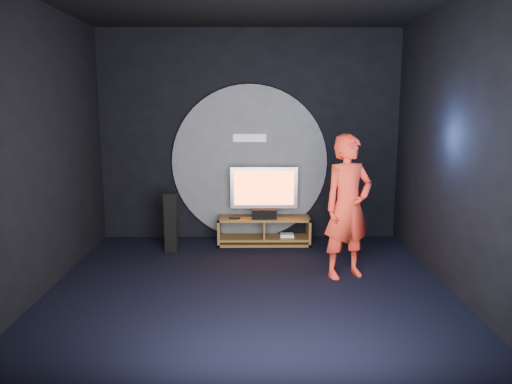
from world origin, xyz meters
TOP-DOWN VIEW (x-y plane):
  - floor at (0.00, 0.00)m, footprint 5.00×5.00m
  - back_wall at (0.00, 2.50)m, footprint 5.00×0.04m
  - front_wall at (0.00, -2.50)m, footprint 5.00×0.04m
  - left_wall at (-2.50, 0.00)m, footprint 0.04×5.00m
  - right_wall at (2.50, 0.00)m, footprint 0.04×5.00m
  - wall_disc_panel at (0.00, 2.44)m, footprint 2.60×0.11m
  - media_console at (0.24, 2.05)m, footprint 1.51×0.45m
  - tv at (0.23, 2.12)m, footprint 1.09×0.22m
  - center_speaker at (0.23, 1.96)m, footprint 0.40×0.15m
  - remote at (-0.24, 1.93)m, footprint 0.18×0.05m
  - tower_speaker_left at (-1.23, 1.67)m, footprint 0.19×0.21m
  - tower_speaker_right at (1.49, 2.27)m, footprint 0.19×0.21m
  - subwoofer at (1.60, 2.13)m, footprint 0.28×0.28m
  - player at (1.30, 0.49)m, footprint 0.81×0.68m

SIDE VIEW (x-z plane):
  - floor at x=0.00m, z-range 0.00..0.00m
  - subwoofer at x=1.60m, z-range 0.00..0.31m
  - media_console at x=0.24m, z-range -0.03..0.42m
  - remote at x=-0.24m, z-range 0.45..0.47m
  - tower_speaker_left at x=-1.23m, z-range 0.00..0.93m
  - tower_speaker_right at x=1.49m, z-range 0.00..0.93m
  - center_speaker at x=0.23m, z-range 0.45..0.60m
  - tv at x=0.23m, z-range 0.49..1.30m
  - player at x=1.30m, z-range 0.00..1.90m
  - wall_disc_panel at x=0.00m, z-range 0.00..2.60m
  - back_wall at x=0.00m, z-range 0.00..3.50m
  - front_wall at x=0.00m, z-range 0.00..3.50m
  - left_wall at x=-2.50m, z-range 0.00..3.50m
  - right_wall at x=2.50m, z-range 0.00..3.50m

